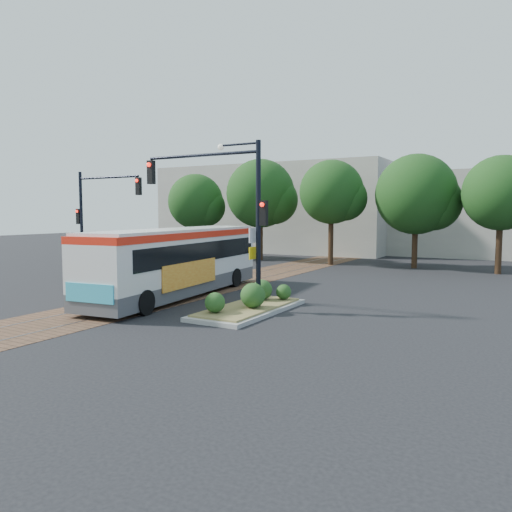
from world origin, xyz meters
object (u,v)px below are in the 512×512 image
object	(u,v)px
officer	(115,262)
parked_car	(168,257)
city_bus	(178,259)
signal_pole_left	(95,208)
traffic_island	(250,303)
signal_pole_main	(229,198)

from	to	relation	value
officer	parked_car	world-z (taller)	officer
city_bus	signal_pole_left	bearing A→B (deg)	152.20
traffic_island	officer	xyz separation A→B (m)	(-11.65, 4.84, 0.50)
traffic_island	parked_car	bearing A→B (deg)	139.43
city_bus	officer	world-z (taller)	city_bus
officer	parked_car	size ratio (longest dim) A/B	0.41
officer	parked_car	bearing A→B (deg)	-118.59
signal_pole_main	parked_car	xyz separation A→B (m)	(-11.96, 10.97, -3.57)
signal_pole_left	officer	size ratio (longest dim) A/B	3.63
traffic_island	officer	size ratio (longest dim) A/B	3.15
signal_pole_left	signal_pole_main	bearing A→B (deg)	-21.45
parked_car	traffic_island	bearing A→B (deg)	-119.21
traffic_island	signal_pole_left	size ratio (longest dim) A/B	0.87
city_bus	parked_car	xyz separation A→B (m)	(-8.50, 9.66, -1.06)
signal_pole_main	officer	world-z (taller)	signal_pole_main
traffic_island	parked_car	xyz separation A→B (m)	(-12.92, 11.06, 0.25)
signal_pole_main	signal_pole_left	xyz separation A→B (m)	(-12.23, 4.80, -0.29)
signal_pole_main	signal_pole_left	distance (m)	13.14
signal_pole_main	signal_pole_left	world-z (taller)	signal_pole_main
traffic_island	signal_pole_main	distance (m)	3.95
signal_pole_left	officer	distance (m)	3.40
traffic_island	signal_pole_main	size ratio (longest dim) A/B	0.87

